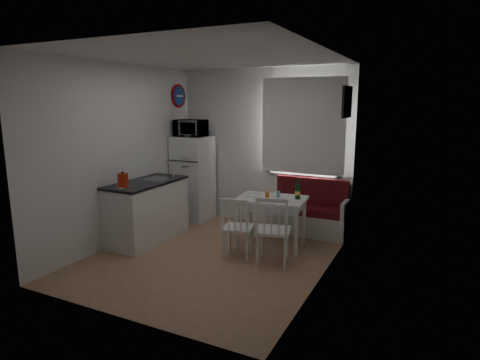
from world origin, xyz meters
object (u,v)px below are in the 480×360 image
object	(u,v)px
fridge	(193,178)
wine_bottle	(298,189)
chair_right	(270,223)
bench	(309,216)
chair_left	(235,221)
kettle	(123,180)
kitchen_counter	(147,210)
dining_table	(272,203)
microwave	(191,128)

from	to	relation	value
fridge	wine_bottle	bearing A→B (deg)	-15.28
chair_right	bench	bearing A→B (deg)	72.63
chair_left	chair_right	size ratio (longest dim) A/B	0.89
kettle	kitchen_counter	bearing A→B (deg)	95.28
dining_table	fridge	distance (m)	1.87
bench	dining_table	bearing A→B (deg)	-112.41
chair_right	kettle	bearing A→B (deg)	178.23
chair_right	dining_table	bearing A→B (deg)	96.16
fridge	dining_table	bearing A→B (deg)	-21.07
kitchen_counter	dining_table	xyz separation A→B (m)	(1.77, 0.57, 0.18)
kitchen_counter	dining_table	world-z (taller)	kitchen_counter
microwave	kettle	world-z (taller)	microwave
bench	wine_bottle	distance (m)	0.89
dining_table	chair_right	bearing A→B (deg)	-75.55
kitchen_counter	wine_bottle	bearing A→B (deg)	17.62
chair_right	kettle	distance (m)	2.07
dining_table	microwave	bearing A→B (deg)	154.16
bench	wine_bottle	xyz separation A→B (m)	(0.03, -0.68, 0.57)
chair_left	chair_right	world-z (taller)	chair_right
chair_left	chair_right	distance (m)	0.50
kitchen_counter	chair_right	xyz separation A→B (m)	(2.02, -0.09, 0.10)
kettle	dining_table	bearing A→B (deg)	32.84
chair_left	wine_bottle	size ratio (longest dim) A/B	1.53
dining_table	chair_left	size ratio (longest dim) A/B	2.24
chair_right	wine_bottle	xyz separation A→B (m)	(0.10, 0.76, 0.30)
kitchen_counter	bench	bearing A→B (deg)	32.94
bench	dining_table	distance (m)	0.91
dining_table	kettle	size ratio (longest dim) A/B	4.46
chair_left	chair_right	bearing A→B (deg)	-12.03
kitchen_counter	chair_right	world-z (taller)	kitchen_counter
chair_left	fridge	xyz separation A→B (m)	(-1.50, 1.33, 0.22)
microwave	dining_table	bearing A→B (deg)	-19.63
chair_right	fridge	xyz separation A→B (m)	(-2.00, 1.34, 0.18)
fridge	kitchen_counter	bearing A→B (deg)	-90.90
chair_right	chair_left	bearing A→B (deg)	164.66
chair_right	microwave	distance (m)	2.60
kitchen_counter	kettle	world-z (taller)	kitchen_counter
dining_table	fridge	xyz separation A→B (m)	(-1.75, 0.67, 0.10)
kitchen_counter	fridge	size ratio (longest dim) A/B	0.90
kitchen_counter	chair_left	bearing A→B (deg)	-3.17
chair_left	wine_bottle	distance (m)	1.03
microwave	wine_bottle	world-z (taller)	microwave
chair_left	kitchen_counter	bearing A→B (deg)	165.63
bench	chair_left	xyz separation A→B (m)	(-0.57, -1.44, 0.23)
microwave	kettle	bearing A→B (deg)	-89.01
kitchen_counter	chair_right	bearing A→B (deg)	-2.59
fridge	bench	bearing A→B (deg)	2.99
chair_left	kettle	xyz separation A→B (m)	(-1.47, -0.45, 0.50)
fridge	wine_bottle	size ratio (longest dim) A/B	4.94
chair_right	wine_bottle	distance (m)	0.83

